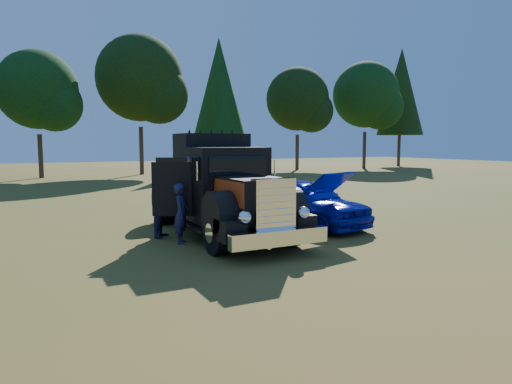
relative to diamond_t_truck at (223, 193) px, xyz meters
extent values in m
plane|color=#394E17|center=(0.08, -2.14, -1.28)|extent=(120.00, 120.00, 0.00)
cylinder|color=#2D2116|center=(-3.92, 27.36, 0.43)|extent=(0.36, 0.36, 3.42)
sphere|color=black|center=(-3.92, 27.36, 5.56)|extent=(6.08, 6.08, 6.08)
sphere|color=black|center=(-2.78, 26.60, 4.42)|extent=(4.18, 4.18, 4.18)
cylinder|color=#2D2116|center=(4.08, 27.86, 0.79)|extent=(0.36, 0.36, 4.14)
sphere|color=black|center=(4.08, 27.86, 7.00)|extent=(7.36, 7.36, 7.36)
sphere|color=black|center=(5.46, 26.94, 5.62)|extent=(5.06, 5.06, 5.06)
cylinder|color=#2D2116|center=(12.08, 29.36, 0.97)|extent=(0.36, 0.36, 4.50)
cone|color=black|center=(12.08, 29.36, 6.85)|extent=(5.00, 5.00, 9.38)
cylinder|color=#2D2116|center=(20.08, 27.86, 0.52)|extent=(0.36, 0.36, 3.60)
sphere|color=black|center=(20.08, 27.86, 5.92)|extent=(6.40, 6.40, 6.40)
sphere|color=black|center=(21.28, 27.06, 4.72)|extent=(4.40, 4.40, 4.40)
cylinder|color=#2D2116|center=(28.08, 26.86, 0.70)|extent=(0.36, 0.36, 3.96)
sphere|color=black|center=(28.08, 26.86, 6.64)|extent=(7.04, 7.04, 7.04)
sphere|color=black|center=(29.40, 25.98, 5.32)|extent=(4.84, 4.84, 4.84)
cylinder|color=#2D2116|center=(35.08, 28.86, 1.15)|extent=(0.36, 0.36, 4.86)
cone|color=black|center=(35.08, 28.86, 7.50)|extent=(5.40, 5.40, 10.12)
cylinder|color=black|center=(-1.04, -2.08, -0.73)|extent=(0.32, 1.10, 1.10)
cylinder|color=black|center=(1.06, -2.08, -0.73)|extent=(0.32, 1.10, 1.10)
cylinder|color=black|center=(-1.04, 2.72, -0.73)|extent=(0.32, 1.10, 1.10)
cylinder|color=black|center=(1.06, 2.72, -0.73)|extent=(0.32, 1.10, 1.10)
cylinder|color=black|center=(-0.71, 2.72, -0.73)|extent=(0.32, 1.10, 1.10)
cylinder|color=black|center=(0.73, 2.72, -0.73)|extent=(0.32, 1.10, 1.10)
cube|color=black|center=(0.01, 0.52, -0.66)|extent=(1.60, 6.40, 0.28)
cube|color=white|center=(0.01, -3.33, -0.73)|extent=(2.50, 0.22, 0.36)
cube|color=white|center=(0.01, -3.03, -0.03)|extent=(1.05, 0.30, 1.30)
cube|color=black|center=(0.01, -1.98, 0.02)|extent=(1.35, 1.80, 1.10)
cube|color=#9B3110|center=(-0.68, -1.98, 0.22)|extent=(0.02, 1.80, 0.60)
cube|color=#9B3110|center=(0.70, -1.98, 0.22)|extent=(0.02, 1.80, 0.60)
cylinder|color=black|center=(-0.94, -2.08, -0.33)|extent=(0.55, 1.24, 1.24)
cylinder|color=black|center=(0.96, -2.08, -0.33)|extent=(0.55, 1.24, 1.24)
sphere|color=white|center=(-0.77, -3.10, -0.23)|extent=(0.32, 0.32, 0.32)
sphere|color=white|center=(0.79, -3.10, -0.23)|extent=(0.32, 0.32, 0.32)
cube|color=black|center=(0.01, -0.43, 0.27)|extent=(2.05, 1.30, 2.10)
cube|color=black|center=(0.01, -1.10, 0.77)|extent=(1.70, 0.05, 0.65)
cube|color=black|center=(0.01, 0.87, 0.47)|extent=(2.05, 1.30, 2.50)
cube|color=black|center=(0.01, 2.52, -0.33)|extent=(2.00, 2.00, 0.35)
cube|color=black|center=(-1.52, -0.01, 0.17)|extent=(1.02, 0.52, 1.50)
cube|color=#9B3E16|center=(-1.54, 0.04, 0.02)|extent=(0.78, 0.38, 0.75)
imported|color=#0D08B1|center=(3.05, 0.24, -0.49)|extent=(2.72, 4.90, 1.58)
cube|color=#0D08B1|center=(2.73, -1.43, 0.27)|extent=(1.45, 1.16, 0.67)
imported|color=#1B2140|center=(-1.39, -0.41, -0.46)|extent=(0.62, 0.71, 1.64)
imported|color=#21224D|center=(-1.59, 0.62, -0.47)|extent=(0.95, 0.99, 1.61)
camera|label=1|loc=(-5.14, -12.23, 1.43)|focal=32.00mm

